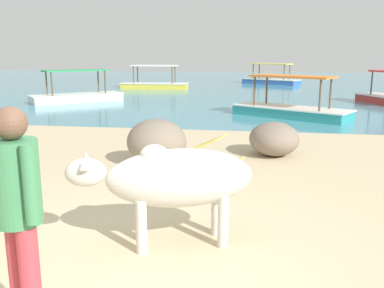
{
  "coord_description": "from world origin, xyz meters",
  "views": [
    {
      "loc": [
        1.11,
        -3.53,
        2.0
      ],
      "look_at": [
        0.11,
        3.0,
        0.55
      ],
      "focal_mm": 39.23,
      "sensor_mm": 36.0,
      "label": 1
    }
  ],
  "objects_px": {
    "boat_yellow": "(155,84)",
    "boat_blue": "(271,80)",
    "boat_teal": "(291,108)",
    "deck_chair_far": "(217,155)",
    "cow": "(175,179)",
    "person_standing": "(18,205)",
    "boat_white": "(77,95)"
  },
  "relations": [
    {
      "from": "deck_chair_far",
      "to": "boat_teal",
      "type": "xyz_separation_m",
      "value": [
        1.65,
        6.89,
        -0.13
      ]
    },
    {
      "from": "person_standing",
      "to": "boat_blue",
      "type": "bearing_deg",
      "value": -150.74
    },
    {
      "from": "boat_blue",
      "to": "boat_teal",
      "type": "bearing_deg",
      "value": 120.55
    },
    {
      "from": "person_standing",
      "to": "cow",
      "type": "bearing_deg",
      "value": -172.48
    },
    {
      "from": "boat_white",
      "to": "deck_chair_far",
      "type": "bearing_deg",
      "value": 82.32
    },
    {
      "from": "person_standing",
      "to": "boat_blue",
      "type": "xyz_separation_m",
      "value": [
        2.48,
        24.75,
        -0.7
      ]
    },
    {
      "from": "boat_teal",
      "to": "boat_blue",
      "type": "bearing_deg",
      "value": -58.64
    },
    {
      "from": "boat_teal",
      "to": "boat_white",
      "type": "height_order",
      "value": "same"
    },
    {
      "from": "boat_teal",
      "to": "boat_yellow",
      "type": "relative_size",
      "value": 1.02
    },
    {
      "from": "boat_yellow",
      "to": "boat_blue",
      "type": "xyz_separation_m",
      "value": [
        6.47,
        4.46,
        0.0
      ]
    },
    {
      "from": "boat_teal",
      "to": "boat_yellow",
      "type": "distance_m",
      "value": 11.59
    },
    {
      "from": "boat_teal",
      "to": "boat_white",
      "type": "distance_m",
      "value": 8.82
    },
    {
      "from": "boat_teal",
      "to": "boat_blue",
      "type": "distance_m",
      "value": 13.96
    },
    {
      "from": "person_standing",
      "to": "boat_white",
      "type": "height_order",
      "value": "person_standing"
    },
    {
      "from": "deck_chair_far",
      "to": "boat_blue",
      "type": "xyz_separation_m",
      "value": [
        1.47,
        20.84,
        -0.13
      ]
    },
    {
      "from": "boat_white",
      "to": "boat_blue",
      "type": "bearing_deg",
      "value": -168.25
    },
    {
      "from": "boat_teal",
      "to": "boat_yellow",
      "type": "xyz_separation_m",
      "value": [
        -6.64,
        9.5,
        0.0
      ]
    },
    {
      "from": "person_standing",
      "to": "boat_blue",
      "type": "height_order",
      "value": "person_standing"
    },
    {
      "from": "deck_chair_far",
      "to": "boat_blue",
      "type": "height_order",
      "value": "boat_blue"
    },
    {
      "from": "deck_chair_far",
      "to": "boat_blue",
      "type": "distance_m",
      "value": 20.9
    },
    {
      "from": "boat_white",
      "to": "boat_blue",
      "type": "relative_size",
      "value": 0.93
    },
    {
      "from": "boat_teal",
      "to": "person_standing",
      "type": "bearing_deg",
      "value": 106.84
    },
    {
      "from": "deck_chair_far",
      "to": "person_standing",
      "type": "height_order",
      "value": "person_standing"
    },
    {
      "from": "cow",
      "to": "deck_chair_far",
      "type": "bearing_deg",
      "value": -113.2
    },
    {
      "from": "deck_chair_far",
      "to": "boat_yellow",
      "type": "relative_size",
      "value": 0.24
    },
    {
      "from": "boat_white",
      "to": "boat_yellow",
      "type": "height_order",
      "value": "same"
    },
    {
      "from": "boat_yellow",
      "to": "boat_blue",
      "type": "height_order",
      "value": "same"
    },
    {
      "from": "cow",
      "to": "boat_white",
      "type": "xyz_separation_m",
      "value": [
        -6.45,
        12.23,
        -0.46
      ]
    },
    {
      "from": "cow",
      "to": "person_standing",
      "type": "height_order",
      "value": "person_standing"
    },
    {
      "from": "deck_chair_far",
      "to": "boat_yellow",
      "type": "distance_m",
      "value": 17.13
    },
    {
      "from": "boat_teal",
      "to": "boat_white",
      "type": "relative_size",
      "value": 1.07
    },
    {
      "from": "deck_chair_far",
      "to": "boat_teal",
      "type": "relative_size",
      "value": 0.24
    }
  ]
}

